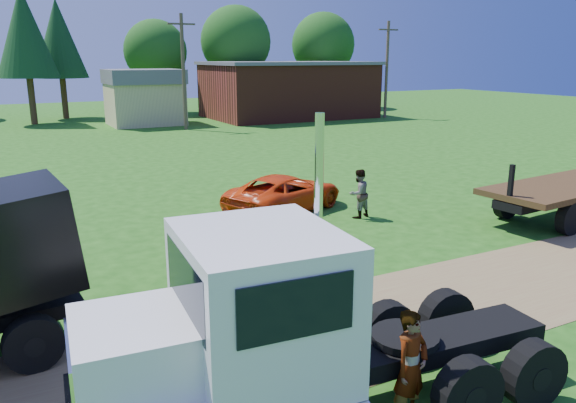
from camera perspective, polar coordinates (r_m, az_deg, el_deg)
name	(u,v)px	position (r m, az deg, el deg)	size (l,w,h in m)	color
ground	(405,313)	(13.37, 11.77, -10.99)	(140.00, 140.00, 0.00)	#194B10
dirt_track	(405,312)	(13.37, 11.77, -10.97)	(120.00, 4.20, 0.01)	brown
white_semi_tractor	(267,335)	(8.59, -2.10, -13.41)	(8.16, 3.23, 4.86)	black
orange_pickup	(285,193)	(21.20, -0.33, 0.87)	(2.33, 5.06, 1.41)	red
spectator_a	(411,367)	(9.39, 12.38, -16.13)	(0.69, 0.45, 1.90)	#999999
spectator_b	(359,194)	(20.45, 7.20, 0.79)	(0.87, 0.68, 1.78)	#999999
brick_building	(288,89)	(55.67, 0.01, 11.32)	(15.40, 10.40, 5.30)	maroon
tan_shed	(145,96)	(50.72, -14.37, 10.31)	(6.20, 5.40, 4.70)	tan
utility_poles	(183,70)	(46.34, -10.58, 13.00)	(42.20, 0.28, 9.00)	#443726
tree_row	(84,40)	(58.72, -20.02, 15.19)	(54.95, 15.79, 11.73)	#362116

